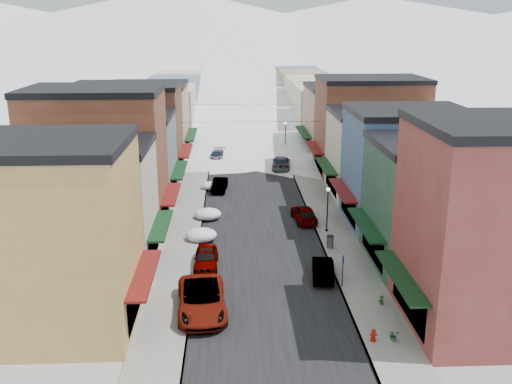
{
  "coord_description": "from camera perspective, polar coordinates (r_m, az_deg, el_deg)",
  "views": [
    {
      "loc": [
        -2.36,
        -27.43,
        17.67
      ],
      "look_at": [
        0.0,
        24.31,
        2.15
      ],
      "focal_mm": 40.0,
      "sensor_mm": 36.0,
      "label": 1
    }
  ],
  "objects": [
    {
      "name": "car_dark_hatch",
      "position": [
        61.9,
        -3.66,
        0.71
      ],
      "size": [
        1.83,
        4.22,
        1.35
      ],
      "primitive_type": "imported",
      "rotation": [
        0.0,
        0.0,
        -0.1
      ],
      "color": "black",
      "rests_on": "ground"
    },
    {
      "name": "fire_hydrant",
      "position": [
        34.16,
        11.65,
        -13.87
      ],
      "size": [
        0.45,
        0.34,
        0.76
      ],
      "color": "#A90E09",
      "rests_on": "sidewalk_right"
    },
    {
      "name": "bldg_l_yellow",
      "position": [
        35.31,
        -20.36,
        -4.12
      ],
      "size": [
        11.3,
        8.7,
        11.5
      ],
      "color": "tan",
      "rests_on": "ground"
    },
    {
      "name": "curb_left",
      "position": [
        89.22,
        -4.31,
        5.26
      ],
      "size": [
        0.1,
        160.0,
        0.15
      ],
      "primitive_type": "cube",
      "color": "slate",
      "rests_on": "ground"
    },
    {
      "name": "bldg_r_brick_far",
      "position": [
        69.49,
        11.28,
        6.49
      ],
      "size": [
        13.3,
        9.2,
        11.5
      ],
      "color": "brown",
      "rests_on": "ground"
    },
    {
      "name": "planter_far",
      "position": [
        38.28,
        12.41,
        -10.5
      ],
      "size": [
        0.35,
        0.35,
        0.57
      ],
      "primitive_type": "imported",
      "rotation": [
        0.0,
        0.0,
        0.11
      ],
      "color": "#2E4F24",
      "rests_on": "sidewalk_right"
    },
    {
      "name": "car_lane_white",
      "position": [
        100.82,
        -0.02,
        7.07
      ],
      "size": [
        3.19,
        6.2,
        1.67
      ],
      "primitive_type": "imported",
      "rotation": [
        0.0,
        0.0,
        3.21
      ],
      "color": "white",
      "rests_on": "ground"
    },
    {
      "name": "bldg_l_brick_near",
      "position": [
        50.55,
        -15.52,
        3.02
      ],
      "size": [
        12.3,
        8.2,
        12.5
      ],
      "color": "brown",
      "rests_on": "ground"
    },
    {
      "name": "bldg_r_cream",
      "position": [
        61.06,
        12.72,
        3.82
      ],
      "size": [
        12.3,
        9.2,
        9.0
      ],
      "color": "beige",
      "rests_on": "ground"
    },
    {
      "name": "mountain_ridge",
      "position": [
        305.1,
        -6.07,
        15.97
      ],
      "size": [
        670.0,
        340.0,
        34.0
      ],
      "color": "silver",
      "rests_on": "ground"
    },
    {
      "name": "snow_pile_mid",
      "position": [
        53.21,
        -4.82,
        -2.2
      ],
      "size": [
        2.5,
        2.74,
        1.06
      ],
      "color": "white",
      "rests_on": "ground"
    },
    {
      "name": "bldg_r_green",
      "position": [
        44.31,
        18.07,
        -1.11
      ],
      "size": [
        11.3,
        9.2,
        9.5
      ],
      "color": "#204430",
      "rests_on": "ground"
    },
    {
      "name": "bldg_l_brick_far",
      "position": [
        67.59,
        -12.72,
        5.91
      ],
      "size": [
        13.3,
        9.2,
        11.0
      ],
      "color": "brown",
      "rests_on": "ground"
    },
    {
      "name": "ground",
      "position": [
        32.71,
        2.02,
        -16.02
      ],
      "size": [
        600.0,
        600.0,
        0.0
      ],
      "primitive_type": "plane",
      "color": "gray",
      "rests_on": "ground"
    },
    {
      "name": "streetlamp_far",
      "position": [
        78.73,
        2.96,
        5.87
      ],
      "size": [
        0.37,
        0.37,
        4.41
      ],
      "color": "black",
      "rests_on": "sidewalk_right"
    },
    {
      "name": "car_black_sedan",
      "position": [
        71.22,
        2.53,
        2.95
      ],
      "size": [
        2.81,
        5.65,
        1.58
      ],
      "primitive_type": "imported",
      "rotation": [
        0.0,
        0.0,
        3.03
      ],
      "color": "black",
      "rests_on": "ground"
    },
    {
      "name": "trash_can",
      "position": [
        46.47,
        7.42,
        -4.93
      ],
      "size": [
        0.6,
        0.6,
        1.01
      ],
      "color": "#545659",
      "rests_on": "sidewalk_right"
    },
    {
      "name": "bldg_r_tan",
      "position": [
        79.06,
        8.84,
        7.08
      ],
      "size": [
        11.3,
        11.2,
        9.5
      ],
      "color": "#947B61",
      "rests_on": "ground"
    },
    {
      "name": "bldg_l_cream",
      "position": [
        43.34,
        -16.96,
        -1.4
      ],
      "size": [
        11.3,
        8.2,
        9.5
      ],
      "color": "beige",
      "rests_on": "ground"
    },
    {
      "name": "sidewalk_left",
      "position": [
        89.28,
        -5.31,
        5.24
      ],
      "size": [
        3.2,
        160.0,
        0.15
      ],
      "primitive_type": "cube",
      "color": "gray",
      "rests_on": "ground"
    },
    {
      "name": "streetlamp_near",
      "position": [
        49.41,
        7.17,
        -1.17
      ],
      "size": [
        0.33,
        0.33,
        3.93
      ],
      "color": "black",
      "rests_on": "sidewalk_right"
    },
    {
      "name": "car_silver_wagon",
      "position": [
        75.3,
        -3.9,
        3.62
      ],
      "size": [
        2.5,
        5.04,
        1.41
      ],
      "primitive_type": "imported",
      "rotation": [
        0.0,
        0.0,
        -0.11
      ],
      "color": "#A0A3A8",
      "rests_on": "ground"
    },
    {
      "name": "snow_pile_near",
      "position": [
        48.09,
        -5.46,
        -4.28
      ],
      "size": [
        2.59,
        2.79,
        1.1
      ],
      "color": "white",
      "rests_on": "ground"
    },
    {
      "name": "distant_blocks",
      "position": [
        111.3,
        -1.4,
        9.62
      ],
      "size": [
        34.0,
        55.0,
        8.0
      ],
      "color": "gray",
      "rests_on": "ground"
    },
    {
      "name": "bldg_r_brick_near",
      "position": [
        36.25,
        23.88,
        -3.15
      ],
      "size": [
        12.3,
        9.2,
        12.5
      ],
      "color": "maroon",
      "rests_on": "ground"
    },
    {
      "name": "bldg_l_tan",
      "position": [
        77.25,
        -10.72,
        6.96
      ],
      "size": [
        11.3,
        11.2,
        10.0
      ],
      "color": "tan",
      "rests_on": "ground"
    },
    {
      "name": "planter_near",
      "position": [
        34.47,
        13.59,
        -13.77
      ],
      "size": [
        0.71,
        0.67,
        0.64
      ],
      "primitive_type": "imported",
      "rotation": [
        0.0,
        0.0,
        0.36
      ],
      "color": "#275729",
      "rests_on": "sidewalk_right"
    },
    {
      "name": "car_lane_silver",
      "position": [
        81.92,
        -2.44,
        4.82
      ],
      "size": [
        2.28,
        5.1,
        1.7
      ],
      "primitive_type": "imported",
      "rotation": [
        0.0,
        0.0,
        0.05
      ],
      "color": "gray",
      "rests_on": "ground"
    },
    {
      "name": "snow_pile_far",
      "position": [
        62.57,
        -4.48,
        0.64
      ],
      "size": [
        2.14,
        2.51,
        0.9
      ],
      "color": "white",
      "rests_on": "ground"
    },
    {
      "name": "bldg_r_blue",
      "position": [
        52.36,
        14.76,
        2.41
      ],
      "size": [
        11.3,
        9.2,
        10.5
      ],
      "color": "#38567E",
      "rests_on": "ground"
    },
    {
      "name": "car_silver_sedan",
      "position": [
        42.98,
        -5.02,
        -6.58
      ],
      "size": [
        1.79,
        4.38,
        1.49
      ],
      "primitive_type": "imported",
      "rotation": [
        0.0,
        0.0,
        -0.01
      ],
      "color": "#ADAFB5",
      "rests_on": "ground"
    },
    {
      "name": "overhead_cables",
      "position": [
        75.84,
        -0.81,
        7.98
      ],
      "size": [
        16.4,
        15.04,
        0.04
      ],
      "color": "black",
      "rests_on": "ground"
    },
    {
      "name": "sidewalk_right",
      "position": [
        89.63,
        3.19,
        5.33
      ],
      "size": [
        3.2,
        160.0,
        0.15
      ],
      "primitive_type": "cube",
      "color": "gray",
      "rests_on": "ground"
    },
    {
      "name": "bldg_l_grayblue",
      "position": [
        58.94,
        -13.15,
        3.34
      ],
      "size": [
        11.3,
        9.2,
        9.0
      ],
      "color": "slate",
      "rests_on": "ground"
    },
    {
      "name": "parking_sign",
      "position": [
        39.71,
        8.67,
        -7.55
      ],
      "size": [
        0.06,
        0.31,
        2.3
      ],
      "color": "black",
      "rests_on": "sidewalk_right"
    },
    {
      "name": "road",
      "position": [
        89.23,
        -1.05,
        5.26
      ],
      "size": [
        10.0,
        160.0,
        0.01
      ],
      "primitive_type": "cube",
      "color": "black",
      "rests_on": "ground"
    },
    {
      "name": "car_gray_suv",
      "position": [
        52.5,
        4.82,
        -2.15
      ],
      "size": [
        2.29,
        4.69,
        1.54
      ],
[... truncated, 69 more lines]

